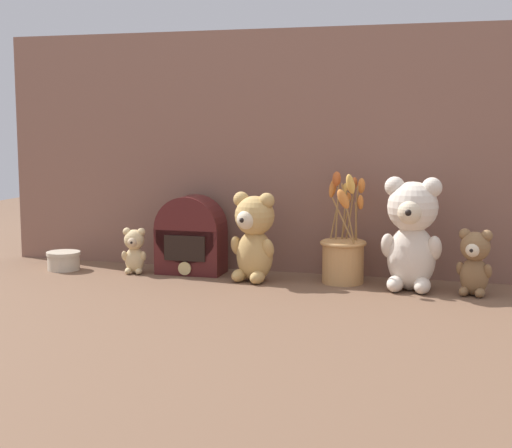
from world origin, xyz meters
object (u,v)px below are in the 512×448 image
Objects in this scene: teddy_bear_medium at (253,235)px; flower_vase at (343,253)px; vintage_radio at (191,238)px; teddy_bear_tiny at (134,250)px; teddy_bear_large at (412,232)px; decorative_tin_tall at (64,261)px; teddy_bear_small at (475,261)px.

teddy_bear_medium is 0.25m from flower_vase.
flower_vase is at bearing -1.26° from vintage_radio.
teddy_bear_medium is 1.85× the size of teddy_bear_tiny.
teddy_bear_medium is 0.81× the size of flower_vase.
teddy_bear_large is 1.04m from decorative_tin_tall.
flower_vase is at bearing 11.44° from teddy_bear_medium.
vintage_radio is at bearing 174.98° from teddy_bear_small.
teddy_bear_small is 0.81m from vintage_radio.
flower_vase is at bearing 166.95° from teddy_bear_large.
teddy_bear_medium reaches higher than teddy_bear_tiny.
decorative_tin_tall is (-0.39, -0.06, -0.08)m from vintage_radio.
teddy_bear_tiny is at bearing 178.59° from teddy_bear_medium.
flower_vase is 0.45m from vintage_radio.
teddy_bear_tiny is (-0.37, 0.01, -0.06)m from teddy_bear_medium.
teddy_bear_large reaches higher than teddy_bear_medium.
flower_vase is (-0.35, 0.06, -0.01)m from teddy_bear_small.
teddy_bear_large is 2.97× the size of decorative_tin_tall.
teddy_bear_small is at bearing -0.37° from decorative_tin_tall.
flower_vase is at bearing 3.62° from decorative_tin_tall.
vintage_radio is (0.16, 0.05, 0.03)m from teddy_bear_tiny.
teddy_bear_large reaches higher than decorative_tin_tall.
decorative_tin_tall is (-1.19, 0.01, -0.06)m from teddy_bear_small.
vintage_radio is at bearing 164.03° from teddy_bear_medium.
vintage_radio reaches higher than teddy_bear_tiny.
teddy_bear_tiny is 0.44× the size of flower_vase.
teddy_bear_tiny is (-0.80, 0.00, -0.09)m from teddy_bear_large.
teddy_bear_large is at bearing -13.05° from flower_vase.
flower_vase reaches higher than teddy_bear_tiny.
teddy_bear_medium reaches higher than decorative_tin_tall.
teddy_bear_small is at bearing -1.20° from teddy_bear_tiny.
flower_vase is 1.34× the size of vintage_radio.
teddy_bear_small is (0.16, -0.02, -0.07)m from teddy_bear_large.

